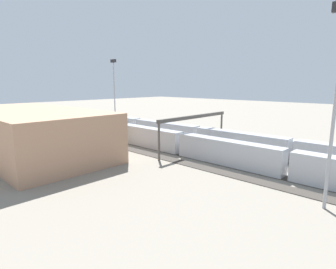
{
  "coord_description": "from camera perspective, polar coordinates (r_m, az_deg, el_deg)",
  "views": [
    {
      "loc": [
        -51.6,
        52.4,
        16.24
      ],
      "look_at": [
        -0.52,
        -1.68,
        2.5
      ],
      "focal_mm": 29.47,
      "sensor_mm": 36.0,
      "label": 1
    }
  ],
  "objects": [
    {
      "name": "train_on_track_4",
      "position": [
        81.68,
        -14.6,
        0.19
      ],
      "size": [
        10.0,
        3.0,
        5.0
      ],
      "color": "gold",
      "rests_on": "ground_plane"
    },
    {
      "name": "maintenance_shed",
      "position": [
        71.71,
        -26.55,
        0.5
      ],
      "size": [
        45.46,
        21.3,
        10.4
      ],
      "primitive_type": "cube",
      "color": "tan",
      "rests_on": "ground_plane"
    },
    {
      "name": "train_on_track_2",
      "position": [
        110.41,
        -17.91,
        2.63
      ],
      "size": [
        10.0,
        3.0,
        5.0
      ],
      "color": "#D85914",
      "rests_on": "ground_plane"
    },
    {
      "name": "track_bed_3",
      "position": [
        71.91,
        -3.96,
        -2.56
      ],
      "size": [
        140.0,
        2.8,
        0.12
      ],
      "primitive_type": "cube",
      "color": "#3D3833",
      "rests_on": "ground_plane"
    },
    {
      "name": "ground_plane",
      "position": [
        75.31,
        -1.17,
        -1.99
      ],
      "size": [
        400.0,
        400.0,
        0.0
      ],
      "primitive_type": "plane",
      "color": "gray"
    },
    {
      "name": "train_on_track_1",
      "position": [
        80.91,
        -0.6,
        0.77
      ],
      "size": [
        119.8,
        3.06,
        5.0
      ],
      "color": "#B7BABF",
      "rests_on": "ground_plane"
    },
    {
      "name": "track_bed_1",
      "position": [
        78.86,
        1.38,
        -1.38
      ],
      "size": [
        140.0,
        2.8,
        0.12
      ],
      "primitive_type": "cube",
      "color": "#3D3833",
      "rests_on": "ground_plane"
    },
    {
      "name": "track_bed_0",
      "position": [
        82.57,
        3.71,
        -0.86
      ],
      "size": [
        140.0,
        2.8,
        0.12
      ],
      "primitive_type": "cube",
      "color": "#3D3833",
      "rests_on": "ground_plane"
    },
    {
      "name": "track_bed_4",
      "position": [
        68.72,
        -7.03,
        -3.23
      ],
      "size": [
        140.0,
        2.8,
        0.12
      ],
      "primitive_type": "cube",
      "color": "#3D3833",
      "rests_on": "ground_plane"
    },
    {
      "name": "track_bed_2",
      "position": [
        75.3,
        -1.17,
        -1.95
      ],
      "size": [
        140.0,
        2.8,
        0.12
      ],
      "primitive_type": "cube",
      "color": "#4C443D",
      "rests_on": "ground_plane"
    },
    {
      "name": "train_on_track_3",
      "position": [
        72.09,
        -4.52,
        -0.46
      ],
      "size": [
        119.8,
        3.0,
        5.0
      ],
      "color": "#B7BABF",
      "rests_on": "ground_plane"
    },
    {
      "name": "light_mast_0",
      "position": [
        111.01,
        -11.09,
        10.34
      ],
      "size": [
        2.8,
        0.7,
        25.45
      ],
      "color": "#9EA0A5",
      "rests_on": "ground_plane"
    },
    {
      "name": "signal_gantry",
      "position": [
        66.94,
        5.48,
        2.85
      ],
      "size": [
        0.7,
        25.0,
        8.8
      ],
      "color": "#4C4742",
      "rests_on": "ground_plane"
    }
  ]
}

